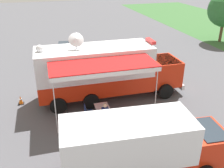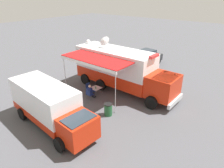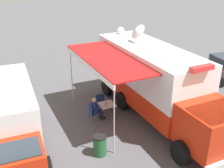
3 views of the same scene
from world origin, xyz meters
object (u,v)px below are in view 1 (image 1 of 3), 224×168
(folding_chair_at_table, at_px, (106,116))
(water_bottle, at_px, (104,105))
(folding_table, at_px, (102,107))
(command_truck, at_px, (106,70))
(folding_chair_beside_table, at_px, (87,111))
(trash_bin, at_px, (156,118))
(support_truck, at_px, (140,147))
(seated_responder, at_px, (105,112))
(traffic_cone, at_px, (21,100))
(car_behind_truck, at_px, (68,53))

(folding_chair_at_table, bearing_deg, water_bottle, 170.70)
(folding_table, xyz_separation_m, folding_chair_at_table, (0.80, 0.01, -0.16))
(command_truck, relative_size, folding_chair_beside_table, 10.96)
(trash_bin, bearing_deg, support_truck, -35.53)
(seated_responder, bearing_deg, folding_chair_beside_table, -127.88)
(folding_chair_beside_table, distance_m, traffic_cone, 4.72)
(command_truck, relative_size, water_bottle, 42.57)
(seated_responder, height_order, car_behind_truck, car_behind_truck)
(trash_bin, bearing_deg, water_bottle, -120.70)
(seated_responder, bearing_deg, support_truck, 5.55)
(folding_chair_beside_table, bearing_deg, seated_responder, 52.12)
(water_bottle, relative_size, folding_chair_beside_table, 0.26)
(folding_table, distance_m, folding_chair_beside_table, 0.87)
(water_bottle, bearing_deg, command_truck, 161.94)
(command_truck, distance_m, folding_table, 2.79)
(folding_chair_at_table, distance_m, seated_responder, 0.23)
(folding_chair_at_table, bearing_deg, trash_bin, 72.91)
(folding_chair_beside_table, bearing_deg, folding_table, 86.08)
(water_bottle, height_order, trash_bin, water_bottle)
(command_truck, bearing_deg, folding_chair_beside_table, -37.95)
(traffic_cone, bearing_deg, folding_chair_beside_table, 52.63)
(water_bottle, xyz_separation_m, traffic_cone, (-3.03, -4.72, -0.55))
(command_truck, height_order, water_bottle, command_truck)
(folding_chair_beside_table, distance_m, seated_responder, 1.10)
(traffic_cone, xyz_separation_m, car_behind_truck, (-6.68, 3.91, 0.60))
(folding_chair_beside_table, bearing_deg, trash_bin, 64.46)
(water_bottle, relative_size, folding_chair_at_table, 0.26)
(car_behind_truck, bearing_deg, folding_chair_beside_table, -0.97)
(folding_chair_at_table, xyz_separation_m, seated_responder, (-0.19, 0.00, 0.14))
(seated_responder, distance_m, car_behind_truck, 10.23)
(command_truck, distance_m, support_truck, 7.08)
(folding_table, bearing_deg, trash_bin, 58.63)
(folding_chair_beside_table, height_order, trash_bin, trash_bin)
(folding_table, bearing_deg, folding_chair_at_table, 0.48)
(water_bottle, relative_size, traffic_cone, 0.39)
(folding_chair_at_table, height_order, support_truck, support_truck)
(water_bottle, height_order, folding_chair_beside_table, water_bottle)
(seated_responder, height_order, support_truck, support_truck)
(command_truck, bearing_deg, traffic_cone, -96.26)
(folding_table, bearing_deg, command_truck, 158.52)
(trash_bin, relative_size, support_truck, 0.13)
(folding_chair_at_table, distance_m, car_behind_truck, 10.43)
(water_bottle, distance_m, folding_chair_beside_table, 1.04)
(water_bottle, relative_size, car_behind_truck, 0.05)
(seated_responder, bearing_deg, traffic_cone, -127.46)
(folding_chair_at_table, relative_size, seated_responder, 0.70)
(command_truck, bearing_deg, car_behind_truck, -167.61)
(folding_chair_at_table, relative_size, folding_chair_beside_table, 1.00)
(trash_bin, relative_size, traffic_cone, 1.57)
(water_bottle, xyz_separation_m, folding_chair_at_table, (0.69, -0.11, -0.32))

